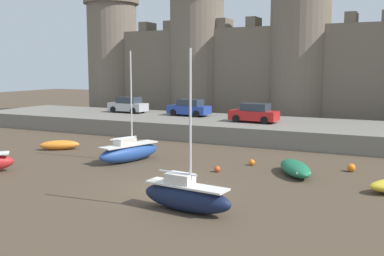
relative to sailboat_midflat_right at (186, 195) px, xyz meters
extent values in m
plane|color=#4C3D2D|center=(-2.30, 2.64, -0.69)|extent=(160.00, 160.00, 0.00)
cube|color=slate|center=(-2.30, 20.96, 0.02)|extent=(60.05, 10.00, 1.42)
cube|color=#706354|center=(-2.30, 31.86, 4.52)|extent=(48.05, 2.80, 10.43)
cylinder|color=#706354|center=(-26.32, 31.86, 6.33)|extent=(6.26, 6.26, 14.05)
cylinder|color=#675B4D|center=(-26.32, 31.86, 13.86)|extent=(7.01, 7.01, 1.00)
cylinder|color=#706354|center=(-14.31, 31.86, 6.33)|extent=(6.26, 6.26, 14.05)
cylinder|color=#706354|center=(-2.30, 31.86, 6.33)|extent=(6.26, 6.26, 14.05)
cube|color=#6A5E4F|center=(-21.00, 31.86, 10.29)|extent=(1.10, 2.52, 1.10)
cube|color=#6A5E4F|center=(-17.60, 31.86, 10.29)|extent=(1.10, 2.52, 1.10)
cube|color=#6A5E4F|center=(-10.80, 31.86, 10.29)|extent=(1.10, 2.52, 1.10)
cube|color=#6A5E4F|center=(-7.40, 31.86, 10.29)|extent=(1.10, 2.52, 1.10)
cube|color=#6A5E4F|center=(2.81, 31.86, 10.29)|extent=(1.10, 2.52, 1.10)
ellipsoid|color=#141E3D|center=(0.02, 0.00, -0.11)|extent=(4.37, 1.57, 1.17)
cube|color=silver|center=(0.02, 0.00, 0.44)|extent=(3.84, 1.35, 0.08)
cube|color=silver|center=(-0.30, 0.03, 0.70)|extent=(1.27, 0.84, 0.44)
cylinder|color=silver|center=(0.23, -0.03, 3.33)|extent=(0.10, 0.10, 5.70)
cylinder|color=silver|center=(-0.41, 0.05, 0.93)|extent=(1.92, 0.30, 0.08)
ellipsoid|color=#234793|center=(-7.84, 7.55, -0.12)|extent=(2.57, 4.82, 1.15)
cube|color=silver|center=(-7.84, 7.55, 0.42)|extent=(2.23, 4.23, 0.08)
cube|color=silver|center=(-7.94, 7.21, 0.68)|extent=(1.16, 1.49, 0.44)
cylinder|color=silver|center=(-7.77, 7.77, 3.45)|extent=(0.10, 0.10, 5.97)
cylinder|color=silver|center=(-7.98, 7.10, 0.91)|extent=(0.70, 2.03, 0.08)
ellipsoid|color=orange|center=(-14.92, 8.90, -0.34)|extent=(2.89, 2.54, 0.70)
ellipsoid|color=gold|center=(-14.92, 8.90, -0.28)|extent=(2.35, 2.05, 0.38)
cube|color=beige|center=(-15.09, 8.77, -0.24)|extent=(0.67, 0.79, 0.06)
cube|color=beige|center=(-14.03, 9.58, -0.26)|extent=(0.55, 0.60, 0.08)
ellipsoid|color=#1E6B47|center=(2.75, 8.49, -0.29)|extent=(3.02, 3.90, 0.80)
ellipsoid|color=#339266|center=(2.75, 8.49, -0.23)|extent=(2.43, 3.17, 0.44)
cube|color=beige|center=(2.61, 8.73, -0.19)|extent=(1.13, 0.75, 0.06)
cube|color=beige|center=(3.45, 7.23, -0.21)|extent=(0.81, 0.62, 0.08)
sphere|color=orange|center=(5.54, 10.76, -0.45)|extent=(0.48, 0.48, 0.48)
sphere|color=#E04C1E|center=(-1.54, 7.27, -0.51)|extent=(0.37, 0.37, 0.37)
sphere|color=orange|center=(-0.28, 9.88, -0.50)|extent=(0.39, 0.39, 0.39)
cube|color=#263F99|center=(-10.74, 22.37, 1.33)|extent=(4.20, 1.96, 0.80)
cube|color=#2D3842|center=(-10.59, 22.37, 2.03)|extent=(2.35, 1.64, 0.64)
cylinder|color=black|center=(-12.06, 21.61, 1.05)|extent=(0.65, 0.22, 0.64)
cylinder|color=black|center=(-11.95, 23.31, 1.05)|extent=(0.65, 0.22, 0.64)
cylinder|color=black|center=(-9.52, 21.44, 1.05)|extent=(0.65, 0.22, 0.64)
cylinder|color=black|center=(-9.42, 23.14, 1.05)|extent=(0.65, 0.22, 0.64)
cube|color=red|center=(-3.47, 20.11, 1.33)|extent=(4.20, 1.96, 0.80)
cube|color=#2D3842|center=(-3.32, 20.10, 2.03)|extent=(2.35, 1.64, 0.64)
cylinder|color=black|center=(-4.79, 19.34, 1.05)|extent=(0.65, 0.22, 0.64)
cylinder|color=black|center=(-4.68, 21.04, 1.05)|extent=(0.65, 0.22, 0.64)
cylinder|color=black|center=(-2.25, 19.18, 1.05)|extent=(0.65, 0.22, 0.64)
cylinder|color=black|center=(-2.14, 20.87, 1.05)|extent=(0.65, 0.22, 0.64)
cube|color=#B2B5B7|center=(-17.85, 22.47, 1.33)|extent=(4.20, 1.96, 0.80)
cube|color=#2D3842|center=(-17.70, 22.46, 2.03)|extent=(2.35, 1.64, 0.64)
cylinder|color=black|center=(-19.17, 21.70, 1.05)|extent=(0.65, 0.22, 0.64)
cylinder|color=black|center=(-19.06, 23.40, 1.05)|extent=(0.65, 0.22, 0.64)
cylinder|color=black|center=(-16.63, 21.54, 1.05)|extent=(0.65, 0.22, 0.64)
cylinder|color=black|center=(-16.52, 23.23, 1.05)|extent=(0.65, 0.22, 0.64)
camera|label=1|loc=(8.22, -16.58, 5.41)|focal=42.00mm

